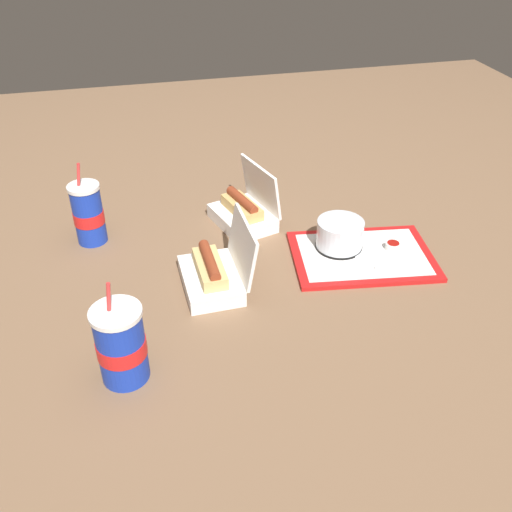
{
  "coord_description": "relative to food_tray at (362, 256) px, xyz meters",
  "views": [
    {
      "loc": [
        0.28,
        1.17,
        0.87
      ],
      "look_at": [
        0.0,
        0.01,
        0.05
      ],
      "focal_mm": 40.0,
      "sensor_mm": 36.0,
      "label": 1
    }
  ],
  "objects": [
    {
      "name": "cake_container",
      "position": [
        0.05,
        -0.05,
        0.04
      ],
      "size": [
        0.13,
        0.13,
        0.08
      ],
      "color": "black",
      "rests_on": "food_tray"
    },
    {
      "name": "food_tray",
      "position": [
        0.0,
        0.0,
        0.0
      ],
      "size": [
        0.4,
        0.31,
        0.01
      ],
      "color": "red",
      "rests_on": "ground_plane"
    },
    {
      "name": "ketchup_cup",
      "position": [
        -0.08,
        0.0,
        0.02
      ],
      "size": [
        0.04,
        0.04,
        0.02
      ],
      "color": "white",
      "rests_on": "food_tray"
    },
    {
      "name": "napkin_stack",
      "position": [
        -0.02,
        -0.04,
        0.01
      ],
      "size": [
        0.1,
        0.1,
        0.0
      ],
      "primitive_type": "cube",
      "rotation": [
        0.0,
        0.0,
        0.03
      ],
      "color": "white",
      "rests_on": "food_tray"
    },
    {
      "name": "plastic_fork",
      "position": [
        -0.05,
        0.09,
        0.01
      ],
      "size": [
        0.11,
        0.06,
        0.0
      ],
      "primitive_type": "cube",
      "rotation": [
        0.0,
        0.0,
        -0.42
      ],
      "color": "white",
      "rests_on": "food_tray"
    },
    {
      "name": "ground_plane",
      "position": [
        0.29,
        -0.02,
        -0.01
      ],
      "size": [
        3.2,
        3.2,
        0.0
      ],
      "primitive_type": "plane",
      "color": "brown"
    },
    {
      "name": "clamshell_hotdog_back",
      "position": [
        0.27,
        -0.25,
        0.03
      ],
      "size": [
        0.19,
        0.22,
        0.18
      ],
      "color": "white",
      "rests_on": "ground_plane"
    },
    {
      "name": "clamshell_hotdog_corner",
      "position": [
        0.4,
        0.03,
        0.03
      ],
      "size": [
        0.17,
        0.2,
        0.17
      ],
      "color": "white",
      "rests_on": "ground_plane"
    },
    {
      "name": "soda_cup_corner",
      "position": [
        0.7,
        -0.26,
        0.08
      ],
      "size": [
        0.09,
        0.09,
        0.23
      ],
      "color": "#1938B7",
      "rests_on": "ground_plane"
    },
    {
      "name": "soda_cup_right",
      "position": [
        0.63,
        0.28,
        0.08
      ],
      "size": [
        0.1,
        0.1,
        0.23
      ],
      "color": "#1938B7",
      "rests_on": "ground_plane"
    }
  ]
}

